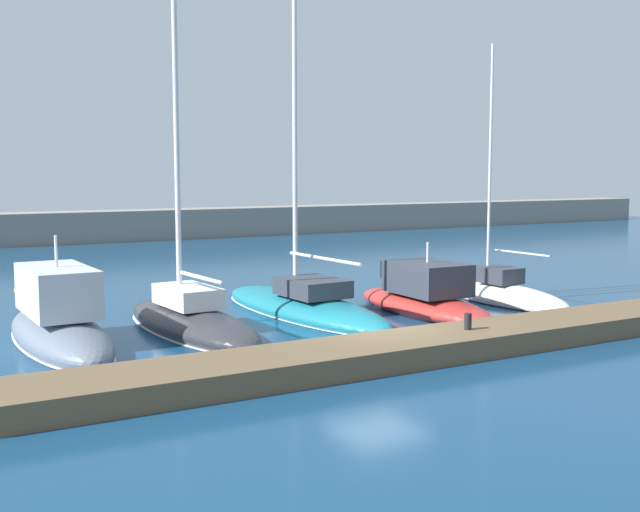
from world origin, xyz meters
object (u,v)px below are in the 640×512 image
at_px(mooring_buoy_yellow, 21,291).
at_px(sailboat_teal_third, 303,304).
at_px(sailboat_charcoal_second, 191,318).
at_px(sailboat_white_fifth, 504,296).
at_px(motorboat_red_fourth, 423,297).
at_px(motorboat_slate_nearest, 59,324).
at_px(dock_bollard, 468,321).

bearing_deg(mooring_buoy_yellow, sailboat_teal_third, -54.02).
relative_size(sailboat_charcoal_second, sailboat_white_fifth, 1.52).
bearing_deg(sailboat_white_fifth, sailboat_charcoal_second, 84.41).
bearing_deg(motorboat_red_fourth, sailboat_charcoal_second, 84.95).
distance_m(motorboat_slate_nearest, dock_bollard, 11.22).
relative_size(sailboat_teal_third, mooring_buoy_yellow, 31.85).
relative_size(sailboat_white_fifth, mooring_buoy_yellow, 18.24).
xyz_separation_m(motorboat_slate_nearest, dock_bollard, (9.26, -6.33, 0.25)).
distance_m(motorboat_slate_nearest, mooring_buoy_yellow, 10.90).
bearing_deg(motorboat_red_fourth, sailboat_teal_third, 64.16).
bearing_deg(sailboat_white_fifth, sailboat_teal_third, 75.21).
height_order(sailboat_charcoal_second, motorboat_red_fourth, sailboat_charcoal_second).
height_order(motorboat_slate_nearest, motorboat_red_fourth, motorboat_slate_nearest).
xyz_separation_m(motorboat_slate_nearest, motorboat_red_fourth, (11.72, -1.20, -0.00)).
relative_size(motorboat_red_fourth, mooring_buoy_yellow, 12.88).
relative_size(motorboat_red_fourth, dock_bollard, 15.67).
relative_size(motorboat_slate_nearest, sailboat_teal_third, 0.45).
bearing_deg(dock_bollard, mooring_buoy_yellow, 116.33).
distance_m(motorboat_slate_nearest, sailboat_white_fifth, 15.56).
xyz_separation_m(sailboat_white_fifth, dock_bollard, (-6.26, -5.29, 0.57)).
bearing_deg(motorboat_slate_nearest, sailboat_charcoal_second, -94.05).
relative_size(sailboat_teal_third, motorboat_red_fourth, 2.47).
bearing_deg(dock_bollard, sailboat_charcoal_second, 131.88).
bearing_deg(sailboat_teal_third, sailboat_charcoal_second, 99.31).
height_order(sailboat_teal_third, sailboat_white_fifth, sailboat_teal_third).
bearing_deg(sailboat_white_fifth, motorboat_red_fourth, 90.93).
distance_m(sailboat_teal_third, dock_bollard, 7.14).
relative_size(mooring_buoy_yellow, dock_bollard, 1.22).
xyz_separation_m(motorboat_red_fourth, mooring_buoy_yellow, (-10.97, 12.06, -0.55)).
bearing_deg(sailboat_white_fifth, motorboat_slate_nearest, 84.61).
distance_m(sailboat_white_fifth, mooring_buoy_yellow, 18.97).
xyz_separation_m(motorboat_slate_nearest, sailboat_white_fifth, (15.52, -1.04, -0.32)).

